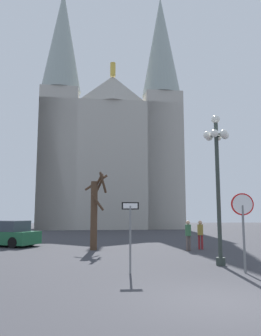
{
  "coord_description": "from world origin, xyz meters",
  "views": [
    {
      "loc": [
        -3.04,
        -7.61,
        2.03
      ],
      "look_at": [
        -0.48,
        19.27,
        5.71
      ],
      "focal_mm": 35.24,
      "sensor_mm": 36.0,
      "label": 1
    }
  ],
  "objects_px": {
    "bare_tree": "(95,210)",
    "pedestrian_standing": "(200,232)",
    "cathedral": "(110,149)",
    "street_lamp": "(217,164)",
    "pedestrian_walking": "(188,232)",
    "parked_car_near_green": "(3,234)",
    "one_way_arrow_sign": "(130,229)",
    "stop_sign": "(243,217)"
  },
  "relations": [
    {
      "from": "street_lamp",
      "to": "pedestrian_walking",
      "type": "height_order",
      "value": "street_lamp"
    },
    {
      "from": "stop_sign",
      "to": "pedestrian_walking",
      "type": "height_order",
      "value": "stop_sign"
    },
    {
      "from": "cathedral",
      "to": "street_lamp",
      "type": "height_order",
      "value": "cathedral"
    },
    {
      "from": "stop_sign",
      "to": "street_lamp",
      "type": "distance_m",
      "value": 2.67
    },
    {
      "from": "cathedral",
      "to": "street_lamp",
      "type": "distance_m",
      "value": 33.03
    },
    {
      "from": "cathedral",
      "to": "bare_tree",
      "type": "distance_m",
      "value": 27.73
    },
    {
      "from": "stop_sign",
      "to": "bare_tree",
      "type": "height_order",
      "value": "bare_tree"
    },
    {
      "from": "pedestrian_standing",
      "to": "cathedral",
      "type": "bearing_deg",
      "value": 99.1
    },
    {
      "from": "bare_tree",
      "to": "pedestrian_walking",
      "type": "xyz_separation_m",
      "value": [
        5.06,
        -0.87,
        -1.19
      ]
    },
    {
      "from": "cathedral",
      "to": "pedestrian_walking",
      "type": "relative_size",
      "value": 20.57
    },
    {
      "from": "cathedral",
      "to": "pedestrian_standing",
      "type": "relative_size",
      "value": 20.84
    },
    {
      "from": "cathedral",
      "to": "pedestrian_standing",
      "type": "bearing_deg",
      "value": -80.9
    },
    {
      "from": "stop_sign",
      "to": "pedestrian_walking",
      "type": "xyz_separation_m",
      "value": [
        -0.14,
        6.67,
        -0.93
      ]
    },
    {
      "from": "bare_tree",
      "to": "pedestrian_standing",
      "type": "bearing_deg",
      "value": -2.03
    },
    {
      "from": "parked_car_near_green",
      "to": "pedestrian_standing",
      "type": "bearing_deg",
      "value": -14.36
    },
    {
      "from": "street_lamp",
      "to": "bare_tree",
      "type": "xyz_separation_m",
      "value": [
        -4.98,
        5.86,
        -1.8
      ]
    },
    {
      "from": "bare_tree",
      "to": "parked_car_near_green",
      "type": "relative_size",
      "value": 0.87
    },
    {
      "from": "street_lamp",
      "to": "parked_car_near_green",
      "type": "bearing_deg",
      "value": 140.97
    },
    {
      "from": "street_lamp",
      "to": "bare_tree",
      "type": "distance_m",
      "value": 7.89
    },
    {
      "from": "street_lamp",
      "to": "bare_tree",
      "type": "relative_size",
      "value": 1.41
    },
    {
      "from": "parked_car_near_green",
      "to": "pedestrian_standing",
      "type": "relative_size",
      "value": 3.07
    },
    {
      "from": "cathedral",
      "to": "bare_tree",
      "type": "relative_size",
      "value": 7.77
    },
    {
      "from": "parked_car_near_green",
      "to": "pedestrian_standing",
      "type": "distance_m",
      "value": 11.97
    },
    {
      "from": "cathedral",
      "to": "bare_tree",
      "type": "height_order",
      "value": "cathedral"
    },
    {
      "from": "one_way_arrow_sign",
      "to": "pedestrian_walking",
      "type": "relative_size",
      "value": 1.48
    },
    {
      "from": "cathedral",
      "to": "parked_car_near_green",
      "type": "height_order",
      "value": "cathedral"
    },
    {
      "from": "cathedral",
      "to": "stop_sign",
      "type": "bearing_deg",
      "value": -84.09
    },
    {
      "from": "stop_sign",
      "to": "pedestrian_walking",
      "type": "relative_size",
      "value": 1.68
    },
    {
      "from": "pedestrian_walking",
      "to": "pedestrian_standing",
      "type": "xyz_separation_m",
      "value": [
        0.88,
        0.65,
        -0.01
      ]
    },
    {
      "from": "bare_tree",
      "to": "pedestrian_standing",
      "type": "distance_m",
      "value": 6.07
    },
    {
      "from": "cathedral",
      "to": "street_lamp",
      "type": "bearing_deg",
      "value": -84.19
    },
    {
      "from": "street_lamp",
      "to": "cathedral",
      "type": "bearing_deg",
      "value": 95.81
    },
    {
      "from": "parked_car_near_green",
      "to": "pedestrian_walking",
      "type": "height_order",
      "value": "pedestrian_walking"
    },
    {
      "from": "bare_tree",
      "to": "pedestrian_walking",
      "type": "height_order",
      "value": "bare_tree"
    },
    {
      "from": "street_lamp",
      "to": "pedestrian_walking",
      "type": "xyz_separation_m",
      "value": [
        0.09,
        4.99,
        -3.0
      ]
    },
    {
      "from": "bare_tree",
      "to": "pedestrian_standing",
      "type": "xyz_separation_m",
      "value": [
        5.95,
        -0.21,
        -1.21
      ]
    },
    {
      "from": "cathedral",
      "to": "pedestrian_standing",
      "type": "distance_m",
      "value": 28.59
    },
    {
      "from": "street_lamp",
      "to": "pedestrian_standing",
      "type": "xyz_separation_m",
      "value": [
        0.97,
        5.64,
        -3.01
      ]
    },
    {
      "from": "one_way_arrow_sign",
      "to": "pedestrian_walking",
      "type": "xyz_separation_m",
      "value": [
        3.76,
        6.41,
        -0.52
      ]
    },
    {
      "from": "cathedral",
      "to": "bare_tree",
      "type": "bearing_deg",
      "value": -93.7
    },
    {
      "from": "bare_tree",
      "to": "pedestrian_standing",
      "type": "relative_size",
      "value": 2.68
    },
    {
      "from": "pedestrian_walking",
      "to": "pedestrian_standing",
      "type": "height_order",
      "value": "pedestrian_walking"
    }
  ]
}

